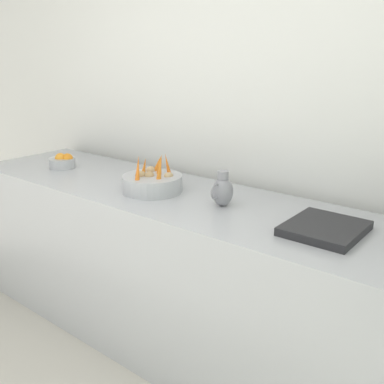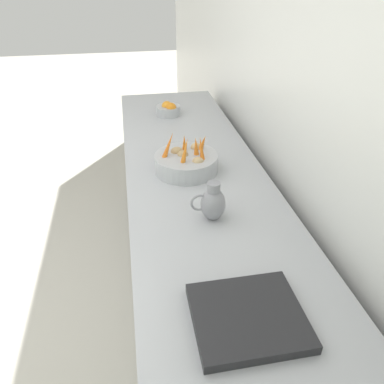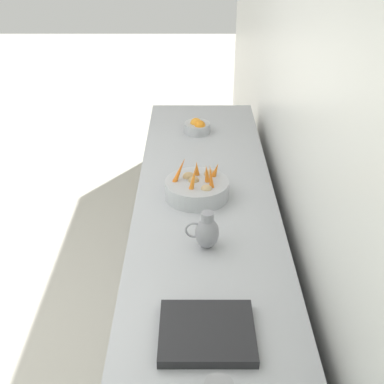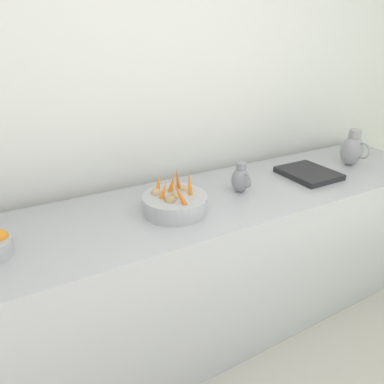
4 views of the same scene
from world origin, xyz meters
TOP-DOWN VIEW (x-y plane):
  - tile_wall_left at (-1.95, 0.55)m, footprint 0.10×8.91m
  - prep_counter at (-1.48, 0.05)m, footprint 0.73×3.27m
  - vegetable_colander at (-1.43, -0.24)m, footprint 0.33×0.33m
  - metal_pitcher_tall at (-1.47, 1.16)m, footprint 0.21×0.15m
  - metal_pitcher_short at (-1.47, 0.20)m, footprint 0.15×0.11m
  - counter_sink_basin at (-1.46, 0.74)m, footprint 0.34×0.30m

SIDE VIEW (x-z plane):
  - prep_counter at x=-1.48m, z-range 0.00..0.94m
  - counter_sink_basin at x=-1.46m, z-range 0.94..0.98m
  - vegetable_colander at x=-1.43m, z-range 0.88..1.10m
  - metal_pitcher_short at x=-1.47m, z-range 0.93..1.11m
  - metal_pitcher_tall at x=-1.47m, z-range 0.93..1.18m
  - tile_wall_left at x=-1.95m, z-range 0.00..3.00m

